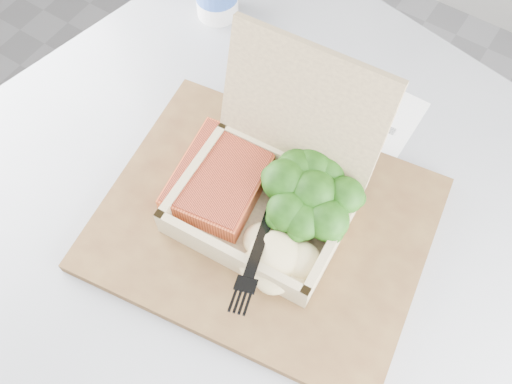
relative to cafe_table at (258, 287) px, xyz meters
The scene contains 8 objects.
cafe_table is the anchor object (origin of this frame).
serving_tray 0.20m from the cafe_table, 83.59° to the left, with size 0.39×0.31×0.02m, color brown.
takeout_container 0.26m from the cafe_table, 98.88° to the left, with size 0.21×0.22×0.19m.
salmon_fillet 0.25m from the cafe_table, 163.03° to the left, with size 0.10×0.13×0.03m, color #D55B29.
broccoli_pile 0.25m from the cafe_table, 52.49° to the left, with size 0.13×0.13×0.05m, color #286D18, non-canonical shape.
mashed_potatoes 0.24m from the cafe_table, 35.92° to the right, with size 0.10×0.09×0.03m, color beige.
plastic_fork 0.25m from the cafe_table, 26.41° to the right, with size 0.07×0.16×0.04m.
receipt 0.31m from the cafe_table, 76.35° to the left, with size 0.08×0.14×0.00m, color white.
Camera 1 is at (0.31, 0.38, 1.39)m, focal length 40.00 mm.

